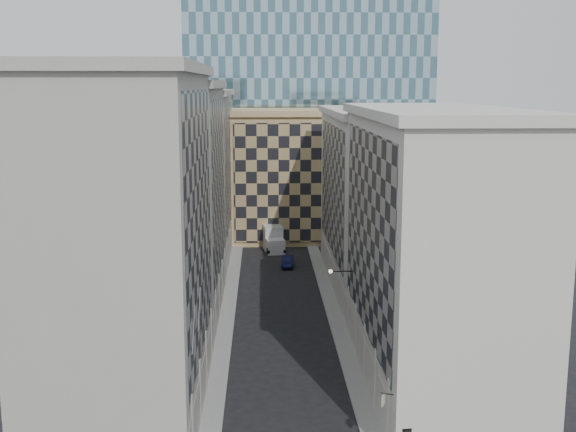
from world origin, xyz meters
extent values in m
cube|color=gray|center=(-5.25, 30.00, 0.07)|extent=(1.50, 100.00, 0.15)
cube|color=gray|center=(5.25, 30.00, 0.07)|extent=(1.50, 100.00, 0.15)
cube|color=#9D998E|center=(-11.00, 11.00, 11.50)|extent=(10.00, 22.00, 23.00)
cube|color=gray|center=(-6.12, 11.00, 13.00)|extent=(0.25, 19.36, 18.00)
cube|color=#9D998E|center=(-6.20, 11.00, 1.60)|extent=(0.45, 21.12, 3.20)
cube|color=#9D998E|center=(-11.00, 11.00, 23.35)|extent=(10.80, 22.80, 0.70)
cylinder|color=#9D998E|center=(-6.35, 2.75, 2.20)|extent=(0.90, 0.90, 4.40)
cylinder|color=#9D998E|center=(-6.35, 8.25, 2.20)|extent=(0.90, 0.90, 4.40)
cylinder|color=#9D998E|center=(-6.35, 13.75, 2.20)|extent=(0.90, 0.90, 4.40)
cylinder|color=#9D998E|center=(-6.35, 19.25, 2.20)|extent=(0.90, 0.90, 4.40)
cube|color=gray|center=(-11.00, 33.00, 11.00)|extent=(10.00, 22.00, 22.00)
cube|color=gray|center=(-6.12, 33.00, 12.50)|extent=(0.25, 19.36, 17.00)
cube|color=gray|center=(-6.20, 33.00, 1.60)|extent=(0.45, 21.12, 3.20)
cube|color=gray|center=(-11.00, 33.00, 22.35)|extent=(10.80, 22.80, 0.70)
cylinder|color=gray|center=(-6.35, 24.75, 2.20)|extent=(0.90, 0.90, 4.40)
cylinder|color=gray|center=(-6.35, 30.25, 2.20)|extent=(0.90, 0.90, 4.40)
cylinder|color=gray|center=(-6.35, 35.75, 2.20)|extent=(0.90, 0.90, 4.40)
cylinder|color=gray|center=(-6.35, 41.25, 2.20)|extent=(0.90, 0.90, 4.40)
cube|color=#9D998E|center=(-11.00, 55.00, 10.50)|extent=(10.00, 22.00, 21.00)
cube|color=gray|center=(-6.12, 55.00, 12.00)|extent=(0.25, 19.36, 16.00)
cube|color=#9D998E|center=(-6.20, 55.00, 1.60)|extent=(0.45, 21.12, 3.20)
cube|color=#9D998E|center=(-11.00, 55.00, 21.35)|extent=(10.80, 22.80, 0.70)
cylinder|color=#9D998E|center=(-6.35, 46.75, 2.20)|extent=(0.90, 0.90, 4.40)
cylinder|color=#9D998E|center=(-6.35, 52.25, 2.20)|extent=(0.90, 0.90, 4.40)
cylinder|color=#9D998E|center=(-6.35, 57.75, 2.20)|extent=(0.90, 0.90, 4.40)
cylinder|color=#9D998E|center=(-6.35, 63.25, 2.20)|extent=(0.90, 0.90, 4.40)
cube|color=beige|center=(11.00, 15.00, 10.00)|extent=(10.00, 26.00, 20.00)
cube|color=gray|center=(6.12, 15.00, 11.50)|extent=(0.25, 22.88, 15.00)
cube|color=beige|center=(6.20, 15.00, 1.60)|extent=(0.45, 24.96, 3.20)
cube|color=beige|center=(11.00, 15.00, 20.35)|extent=(10.80, 26.80, 0.70)
cylinder|color=beige|center=(6.35, 4.60, 2.20)|extent=(0.90, 0.90, 4.40)
cylinder|color=beige|center=(6.35, 9.80, 2.20)|extent=(0.90, 0.90, 4.40)
cylinder|color=beige|center=(6.35, 15.00, 2.20)|extent=(0.90, 0.90, 4.40)
cylinder|color=beige|center=(6.35, 20.20, 2.20)|extent=(0.90, 0.90, 4.40)
cylinder|color=beige|center=(6.35, 25.40, 2.20)|extent=(0.90, 0.90, 4.40)
cube|color=beige|center=(11.00, 42.00, 9.50)|extent=(10.00, 28.00, 19.00)
cube|color=gray|center=(6.12, 42.00, 11.00)|extent=(0.25, 24.64, 14.00)
cube|color=beige|center=(6.20, 42.00, 1.60)|extent=(0.45, 26.88, 3.20)
cube|color=beige|center=(11.00, 42.00, 19.35)|extent=(10.80, 28.80, 0.70)
cube|color=tan|center=(2.00, 68.00, 9.00)|extent=(16.00, 14.00, 18.00)
cube|color=tan|center=(2.00, 60.90, 9.00)|extent=(15.20, 0.25, 16.50)
cube|color=tan|center=(2.00, 68.00, 18.40)|extent=(16.80, 14.80, 0.80)
cube|color=#2E2824|center=(0.00, 82.00, 14.00)|extent=(6.00, 6.00, 28.00)
cube|color=#2E2824|center=(0.00, 82.00, 28.70)|extent=(7.00, 7.00, 1.40)
cylinder|color=gray|center=(-5.90, 4.00, 8.00)|extent=(0.10, 2.33, 2.33)
cylinder|color=gray|center=(-5.90, 8.00, 8.00)|extent=(0.10, 2.33, 2.33)
cylinder|color=black|center=(5.10, 24.00, 6.20)|extent=(1.80, 0.08, 0.08)
sphere|color=#FFE5B2|center=(4.20, 24.00, 6.20)|extent=(0.36, 0.36, 0.36)
cube|color=silver|center=(-0.03, 57.30, 0.97)|extent=(2.66, 2.84, 1.93)
cube|color=silver|center=(-0.37, 60.07, 1.66)|extent=(2.92, 4.13, 3.33)
cylinder|color=black|center=(-0.99, 56.32, 0.48)|extent=(0.44, 1.00, 0.97)
cylinder|color=black|center=(1.14, 56.58, 0.48)|extent=(0.44, 1.00, 0.97)
cylinder|color=black|center=(-1.59, 61.22, 0.48)|extent=(0.44, 1.00, 0.97)
cylinder|color=black|center=(0.54, 61.48, 0.48)|extent=(0.44, 1.00, 0.97)
imported|color=#0F1037|center=(1.35, 50.02, 0.68)|extent=(1.62, 4.16, 1.35)
cylinder|color=black|center=(5.60, 3.00, 4.19)|extent=(0.73, 0.37, 0.06)
cube|color=beige|center=(5.40, 3.00, 3.80)|extent=(0.33, 0.64, 0.67)
camera|label=1|loc=(-1.77, -37.10, 22.33)|focal=45.00mm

